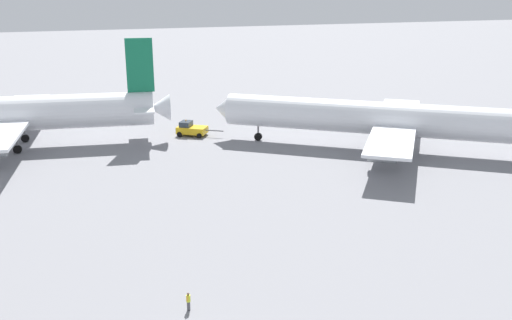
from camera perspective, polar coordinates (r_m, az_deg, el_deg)
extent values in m
cone|color=white|center=(99.39, -9.46, 5.07)|extent=(4.11, 4.88, 4.48)
cube|color=white|center=(101.67, -22.79, 3.74)|extent=(11.09, 39.66, 0.44)
cube|color=white|center=(99.24, -10.92, 5.30)|extent=(4.75, 13.29, 0.28)
cube|color=#14724C|center=(98.12, -11.32, 9.08)|extent=(4.41, 0.89, 8.78)
cylinder|color=#999EA3|center=(112.75, -22.16, 4.09)|extent=(4.48, 3.09, 2.60)
cylinder|color=slate|center=(98.90, -22.39, 1.67)|extent=(0.28, 0.28, 2.53)
cylinder|color=black|center=(99.22, -22.31, 0.97)|extent=(1.36, 0.70, 1.30)
cylinder|color=slate|center=(105.37, -21.73, 2.64)|extent=(0.28, 0.28, 2.53)
cylinder|color=black|center=(105.67, -21.66, 1.98)|extent=(1.36, 0.70, 1.30)
cylinder|color=white|center=(94.75, 12.02, 4.02)|extent=(44.44, 32.91, 5.25)
cone|color=white|center=(100.12, -3.23, 5.07)|extent=(5.05, 5.57, 4.83)
cube|color=white|center=(94.79, 13.51, 3.43)|extent=(27.27, 35.54, 0.44)
cylinder|color=#999EA3|center=(105.80, 13.26, 3.86)|extent=(4.93, 4.52, 2.60)
cylinder|color=#999EA3|center=(84.82, 12.31, 0.65)|extent=(4.93, 4.52, 2.60)
cylinder|color=slate|center=(92.12, 13.89, 1.30)|extent=(0.28, 0.28, 2.18)
cylinder|color=black|center=(92.42, 13.84, 0.65)|extent=(1.38, 1.19, 1.30)
cylinder|color=slate|center=(98.69, 14.10, 2.33)|extent=(0.28, 0.28, 2.18)
cylinder|color=black|center=(98.97, 14.06, 1.72)|extent=(1.38, 1.19, 1.30)
cylinder|color=slate|center=(99.03, 0.21, 2.91)|extent=(0.28, 0.28, 2.18)
cylinder|color=black|center=(99.31, 0.21, 2.30)|extent=(1.38, 1.19, 1.30)
cube|color=gold|center=(102.95, -6.27, 2.95)|extent=(5.85, 5.19, 1.16)
cube|color=#333D47|center=(103.09, -6.87, 3.54)|extent=(2.80, 2.97, 0.90)
cylinder|color=#4C4C51|center=(101.59, -4.08, 2.89)|extent=(2.81, 1.88, 0.20)
sphere|color=orange|center=(102.94, -6.88, 3.88)|extent=(0.24, 0.24, 0.24)
cylinder|color=black|center=(102.40, -7.50, 2.50)|extent=(0.92, 0.73, 0.90)
cylinder|color=black|center=(105.06, -6.91, 2.89)|extent=(0.92, 0.73, 0.90)
cylinder|color=black|center=(101.14, -5.57, 2.38)|extent=(0.92, 0.73, 0.90)
cylinder|color=black|center=(103.83, -5.03, 2.78)|extent=(0.92, 0.73, 0.90)
cylinder|color=#4C4C51|center=(49.97, -6.62, -14.00)|extent=(0.28, 0.28, 0.82)
cylinder|color=#D1E02D|center=(49.62, -6.64, -13.30)|extent=(0.36, 0.36, 0.58)
sphere|color=brown|center=(49.41, -6.66, -12.90)|extent=(0.22, 0.22, 0.22)
cylinder|color=#F24C19|center=(49.31, -6.76, -13.36)|extent=(0.05, 0.05, 0.40)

